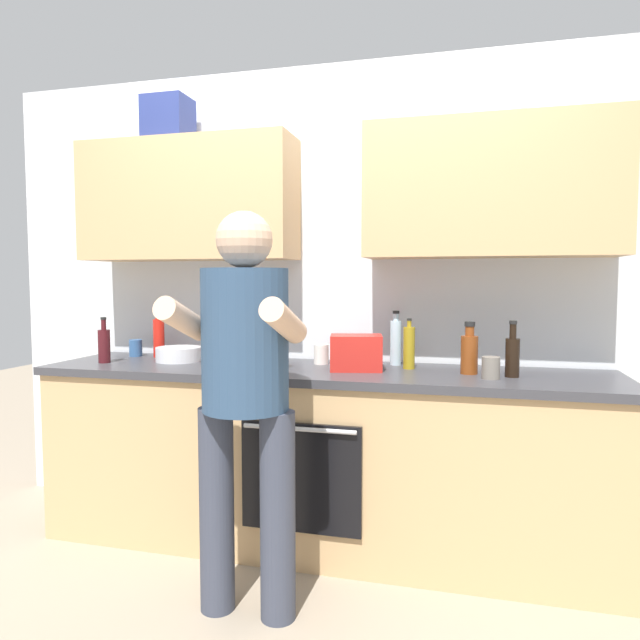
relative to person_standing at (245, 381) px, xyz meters
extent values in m
plane|color=gray|center=(0.14, 0.66, -0.95)|extent=(12.00, 12.00, 0.00)
cube|color=silver|center=(0.14, 1.02, 0.30)|extent=(4.00, 0.06, 2.50)
cube|color=tan|center=(-0.66, 0.83, 0.83)|extent=(1.20, 0.32, 0.65)
cube|color=tan|center=(0.94, 0.83, 0.83)|extent=(1.20, 0.32, 0.65)
cylinder|color=silver|center=(0.97, 0.83, 1.20)|extent=(0.24, 0.24, 0.10)
cube|color=navy|center=(-0.77, 0.83, 1.27)|extent=(0.24, 0.20, 0.24)
cube|color=tan|center=(0.14, 0.66, -0.52)|extent=(2.80, 0.60, 0.86)
cube|color=#38383D|center=(0.14, 0.66, -0.07)|extent=(2.84, 0.64, 0.04)
cube|color=black|center=(0.12, 0.35, -0.50)|extent=(0.56, 0.02, 0.50)
cylinder|color=silver|center=(0.12, 0.32, -0.27)|extent=(0.52, 0.02, 0.02)
cylinder|color=#383D4C|center=(-0.13, 0.01, -0.53)|extent=(0.14, 0.14, 0.83)
cylinder|color=#383D4C|center=(0.13, 0.01, -0.53)|extent=(0.14, 0.14, 0.83)
cylinder|color=navy|center=(0.00, 0.01, 0.16)|extent=(0.34, 0.34, 0.55)
sphere|color=#D8AD8C|center=(0.00, 0.01, 0.55)|extent=(0.22, 0.22, 0.22)
cylinder|color=#D8AD8C|center=(-0.20, -0.11, 0.24)|extent=(0.09, 0.31, 0.19)
cylinder|color=#D8AD8C|center=(0.20, -0.11, 0.24)|extent=(0.09, 0.31, 0.19)
cylinder|color=silver|center=(0.48, 0.88, 0.07)|extent=(0.06, 0.06, 0.23)
cylinder|color=silver|center=(0.48, 0.88, 0.20)|extent=(0.03, 0.03, 0.04)
cylinder|color=black|center=(0.48, 0.88, 0.23)|extent=(0.03, 0.03, 0.01)
cylinder|color=olive|center=(0.56, 0.77, 0.06)|extent=(0.06, 0.06, 0.21)
cylinder|color=olive|center=(0.56, 0.77, 0.18)|extent=(0.02, 0.02, 0.03)
cylinder|color=black|center=(0.56, 0.77, 0.20)|extent=(0.02, 0.02, 0.01)
cylinder|color=brown|center=(0.85, 0.68, 0.04)|extent=(0.08, 0.08, 0.18)
cylinder|color=brown|center=(0.85, 0.68, 0.15)|extent=(0.04, 0.04, 0.05)
cylinder|color=black|center=(0.85, 0.68, 0.19)|extent=(0.05, 0.05, 0.02)
cylinder|color=red|center=(-0.87, 0.84, 0.06)|extent=(0.06, 0.06, 0.22)
cylinder|color=red|center=(-0.87, 0.84, 0.19)|extent=(0.03, 0.03, 0.05)
cylinder|color=black|center=(-0.87, 0.84, 0.23)|extent=(0.04, 0.04, 0.02)
cylinder|color=#471419|center=(-1.03, 0.57, 0.04)|extent=(0.06, 0.06, 0.18)
cylinder|color=#471419|center=(-1.03, 0.57, 0.16)|extent=(0.03, 0.03, 0.05)
cylinder|color=black|center=(-1.03, 0.57, 0.19)|extent=(0.03, 0.03, 0.01)
cylinder|color=black|center=(1.04, 0.64, 0.04)|extent=(0.06, 0.06, 0.18)
cylinder|color=black|center=(1.04, 0.64, 0.16)|extent=(0.03, 0.03, 0.07)
cylinder|color=black|center=(1.04, 0.64, 0.20)|extent=(0.03, 0.03, 0.02)
cylinder|color=#33598C|center=(-1.01, 0.84, 0.00)|extent=(0.07, 0.07, 0.10)
cylinder|color=white|center=(0.10, 0.81, 0.00)|extent=(0.08, 0.08, 0.10)
cylinder|color=slate|center=(0.94, 0.57, 0.00)|extent=(0.08, 0.08, 0.10)
cylinder|color=silver|center=(-0.68, 0.72, -0.01)|extent=(0.24, 0.24, 0.08)
cube|color=brown|center=(-0.08, 0.51, 0.07)|extent=(0.10, 0.14, 0.24)
cylinder|color=black|center=(-0.09, 0.49, 0.23)|extent=(0.02, 0.02, 0.06)
cylinder|color=black|center=(-0.06, 0.53, 0.23)|extent=(0.02, 0.02, 0.06)
cube|color=red|center=(0.31, 0.66, 0.04)|extent=(0.28, 0.22, 0.17)
camera|label=1|loc=(0.84, -2.06, 0.39)|focal=31.99mm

